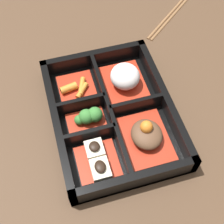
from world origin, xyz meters
The scene contains 9 objects.
ground_plane centered at (0.00, 0.00, 0.00)m, with size 3.00×3.00×0.00m, color #4C3523.
bento_base centered at (0.00, 0.00, 0.01)m, with size 0.31×0.23×0.01m.
bento_rim centered at (0.00, 0.00, 0.02)m, with size 0.31×0.23×0.05m.
bowl_rice centered at (-0.07, 0.05, 0.03)m, with size 0.12×0.09×0.05m.
bowl_stew centered at (0.07, 0.05, 0.03)m, with size 0.12×0.09×0.05m.
bowl_carrots centered at (-0.08, -0.05, 0.02)m, with size 0.09×0.08×0.02m.
bowl_greens centered at (0.00, -0.05, 0.03)m, with size 0.05×0.08×0.04m.
bowl_tofu centered at (0.09, -0.05, 0.02)m, with size 0.08×0.08×0.03m.
chopsticks centered at (-0.26, 0.23, 0.00)m, with size 0.15×0.18×0.01m.
Camera 1 is at (0.32, -0.09, 0.54)m, focal length 50.00 mm.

